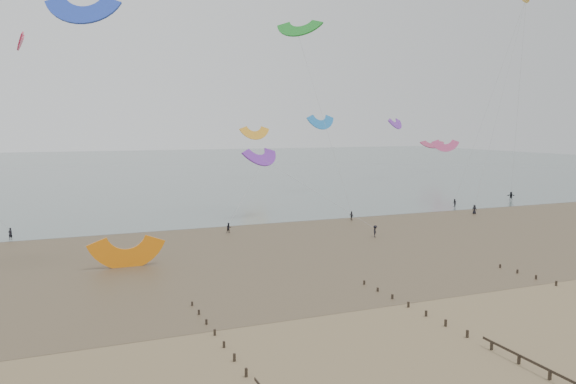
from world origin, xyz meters
The scene contains 5 objects.
ground centered at (0.00, 0.00, 0.00)m, with size 500.00×500.00×0.00m, color brown.
sea_and_shore centered at (-4.08, 34.40, 0.01)m, with size 500.00×665.00×0.03m.
kitesurfers centered at (33.61, 47.67, 0.87)m, with size 100.55×25.93×1.87m.
grounded_kite centered at (-17.81, 28.83, 0.00)m, with size 7.23×3.79×5.51m, color orange, non-canonical shape.
kites_airborne centered at (-15.77, 88.27, 21.32)m, with size 243.76×109.82×43.42m.
Camera 1 is at (-24.80, -37.17, 16.30)m, focal length 35.00 mm.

